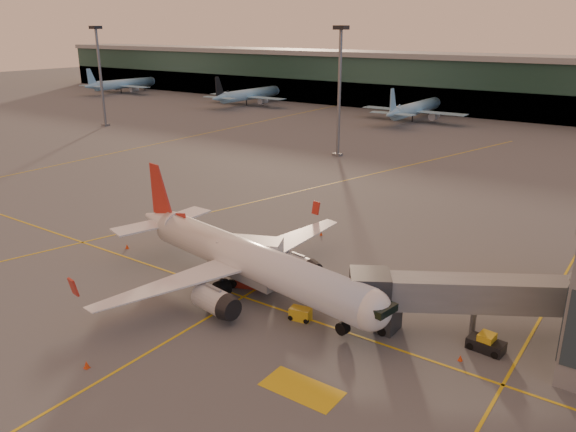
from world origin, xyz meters
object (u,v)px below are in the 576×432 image
Objects in this scene: main_airplane at (245,259)px; gpu_cart at (300,314)px; catering_truck at (251,259)px; pushback_tug at (486,344)px.

main_airplane reaches higher than gpu_cart.
gpu_cart is at bearing -44.80° from catering_truck.
main_airplane is 11.41× the size of pushback_tug.
main_airplane is 1.79m from catering_truck.
main_airplane is 8.48m from gpu_cart.
catering_truck is 2.26× the size of pushback_tug.
pushback_tug is (23.63, 1.25, -2.19)m from catering_truck.
catering_truck is at bearing 148.10° from gpu_cart.
catering_truck reaches higher than pushback_tug.
gpu_cart is at bearing -158.04° from pushback_tug.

